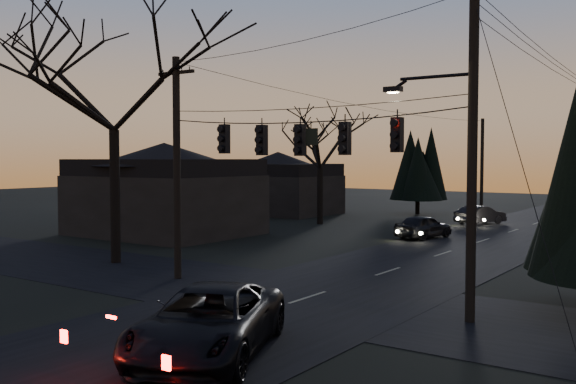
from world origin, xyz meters
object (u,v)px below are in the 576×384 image
Objects in this scene: sedan_oncoming_b at (480,215)px; sedan_oncoming_a at (423,227)px; suv_near at (208,323)px; utility_pole_far_l at (481,213)px; bare_tree_left at (113,76)px; utility_pole_right at (470,322)px; utility_pole_left at (178,279)px.

sedan_oncoming_a is at bearing 113.59° from sedan_oncoming_b.
sedan_oncoming_a is at bearing 77.91° from suv_near.
utility_pole_far_l is 36.16m from bare_tree_left.
utility_pole_right is at bearing -72.28° from utility_pole_far_l.
utility_pole_right is at bearing -3.99° from bare_tree_left.
utility_pole_far_l is at bearing 76.67° from suv_near.
utility_pole_left reaches higher than sedan_oncoming_b.
sedan_oncoming_a is (7.77, 16.00, -7.57)m from bare_tree_left.
utility_pole_left is 2.16× the size of sedan_oncoming_b.
utility_pole_far_l is at bearing 81.88° from bare_tree_left.
bare_tree_left reaches higher than suv_near.
sedan_oncoming_a reaches higher than sedan_oncoming_b.
utility_pole_left is 2.10× the size of sedan_oncoming_a.
utility_pole_far_l reaches higher than suv_near.
utility_pole_right is at bearing 35.67° from suv_near.
utility_pole_left is at bearing -13.01° from bare_tree_left.
utility_pole_left is 0.72× the size of bare_tree_left.
sedan_oncoming_b is at bearing 73.07° from bare_tree_left.
utility_pole_far_l is at bearing 107.72° from utility_pole_right.
utility_pole_far_l is at bearing 90.00° from utility_pole_left.
bare_tree_left is 28.05m from sedan_oncoming_b.
utility_pole_left is at bearing -90.00° from utility_pole_far_l.
utility_pole_right is 0.85× the size of bare_tree_left.
bare_tree_left is (-4.97, -34.85, 8.26)m from utility_pole_far_l.
suv_near is at bearing -41.24° from utility_pole_left.
utility_pole_right reaches higher than sedan_oncoming_b.
utility_pole_far_l reaches higher than sedan_oncoming_b.
utility_pole_right is 18.46m from bare_tree_left.
bare_tree_left is 3.01× the size of sedan_oncoming_b.
utility_pole_right reaches higher than utility_pole_left.
utility_pole_right is 1.18× the size of utility_pole_left.
utility_pole_far_l is 19.07m from sedan_oncoming_a.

